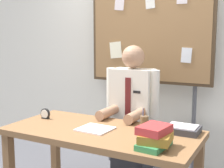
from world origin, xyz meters
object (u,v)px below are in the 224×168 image
book_stack (155,137)px  pen_holder (144,121)px  desk_clock (45,114)px  bulletin_board (150,30)px  open_notebook (95,129)px  paper_tray (183,129)px  desk (101,141)px  person (132,122)px

book_stack → pen_holder: pen_holder is taller
desk_clock → book_stack: bearing=-12.0°
bulletin_board → open_notebook: (-0.05, -1.05, -0.81)m
open_notebook → paper_tray: paper_tray is taller
bulletin_board → desk_clock: size_ratio=22.71×
bulletin_board → desk: bearing=-90.0°
person → desk_clock: (-0.63, -0.55, 0.12)m
book_stack → desk_clock: bearing=168.0°
paper_tray → person: bearing=147.9°
book_stack → pen_holder: (-0.24, 0.42, -0.03)m
desk → pen_holder: (0.28, 0.23, 0.14)m
person → book_stack: size_ratio=4.97×
bulletin_board → paper_tray: 1.28m
person → bulletin_board: bearing=90.0°
desk_clock → bulletin_board: bearing=57.2°
paper_tray → pen_holder: bearing=179.6°
desk_clock → paper_tray: (1.23, 0.17, -0.01)m
book_stack → desk: bearing=160.6°
paper_tray → bulletin_board: bearing=126.8°
desk_clock → desk: bearing=-5.5°
person → open_notebook: person is taller
pen_holder → paper_tray: size_ratio=0.62×
desk → bulletin_board: 1.38m
desk → bulletin_board: bearing=90.0°
book_stack → pen_holder: 0.48m
person → open_notebook: 0.63m
open_notebook → person: bearing=85.9°
bulletin_board → desk_clock: bulletin_board is taller
pen_holder → desk_clock: bearing=-169.3°
bulletin_board → pen_holder: bulletin_board is taller
book_stack → open_notebook: (-0.57, 0.16, -0.07)m
desk → pen_holder: bearing=39.7°
book_stack → open_notebook: bearing=163.9°
desk → open_notebook: (-0.05, -0.02, 0.10)m
bulletin_board → paper_tray: bulletin_board is taller
desk → open_notebook: open_notebook is taller
open_notebook → desk_clock: desk_clock is taller
desk_clock → paper_tray: size_ratio=0.37×
bulletin_board → book_stack: size_ratio=7.73×
bulletin_board → open_notebook: 1.33m
paper_tray → book_stack: bearing=-100.7°
desk → book_stack: 0.58m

